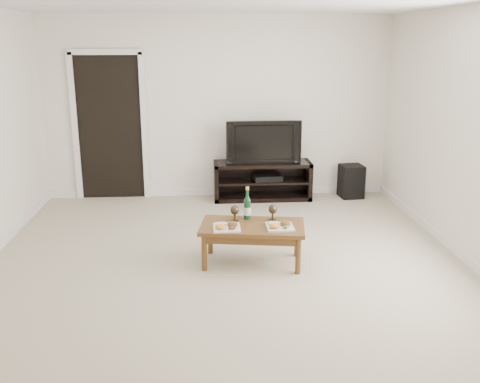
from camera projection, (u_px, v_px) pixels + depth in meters
The scene contains 13 objects.
floor at pixel (227, 270), 5.42m from camera, with size 5.50×5.50×0.00m, color beige.
back_wall at pixel (218, 108), 7.72m from camera, with size 5.00×0.04×2.60m, color white.
doorway at pixel (110, 128), 7.66m from camera, with size 0.90×0.02×2.05m, color black.
media_console at pixel (262, 181), 7.78m from camera, with size 1.41×0.45×0.55m, color black.
television at pixel (263, 141), 7.62m from camera, with size 1.07×0.14×0.61m, color black.
av_receiver at pixel (267, 177), 7.76m from camera, with size 0.40×0.30×0.08m, color black.
subwoofer at pixel (351, 181), 7.88m from camera, with size 0.32×0.32×0.48m, color black.
coffee_table at pixel (252, 244), 5.54m from camera, with size 1.06×0.58×0.42m, color brown.
plate_left at pixel (227, 225), 5.36m from camera, with size 0.27×0.27×0.07m, color white.
plate_right at pixel (280, 225), 5.38m from camera, with size 0.27×0.27×0.07m, color white.
wine_bottle at pixel (247, 203), 5.62m from camera, with size 0.07×0.07×0.35m, color #0F391E.
goblet_left at pixel (235, 213), 5.57m from camera, with size 0.09×0.09×0.17m, color #362D1D, non-canonical shape.
goblet_right at pixel (273, 212), 5.60m from camera, with size 0.09×0.09×0.17m, color #362D1D, non-canonical shape.
Camera 1 is at (-0.21, -5.00, 2.24)m, focal length 40.00 mm.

